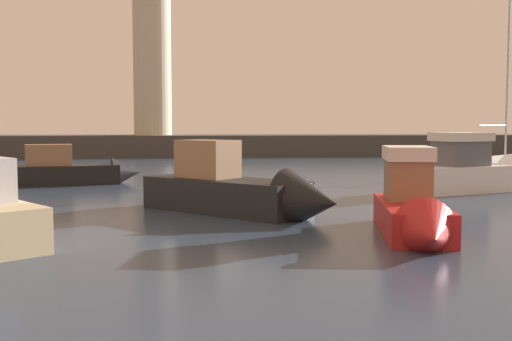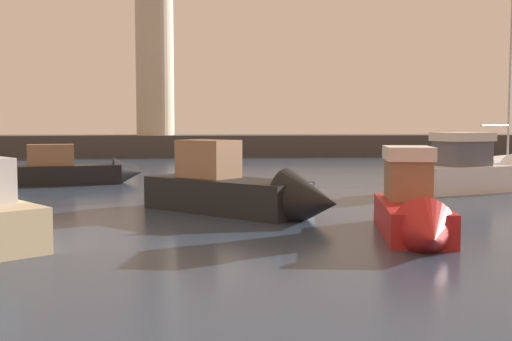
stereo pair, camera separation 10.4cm
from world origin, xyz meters
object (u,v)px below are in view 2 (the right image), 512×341
(motorboat_4, at_px, (79,171))
(motorboat_0, at_px, (415,210))
(motorboat_2, at_px, (486,172))
(sailboat_moored, at_px, (503,165))
(motorboat_3, at_px, (246,192))
(lighthouse, at_px, (154,42))

(motorboat_4, bearing_deg, motorboat_0, -52.87)
(motorboat_2, distance_m, sailboat_moored, 9.31)
(motorboat_2, distance_m, motorboat_4, 19.60)
(motorboat_2, bearing_deg, sailboat_moored, 58.97)
(sailboat_moored, bearing_deg, motorboat_4, -172.16)
(motorboat_0, height_order, motorboat_3, motorboat_3)
(lighthouse, relative_size, motorboat_3, 2.68)
(motorboat_2, bearing_deg, motorboat_3, -150.87)
(lighthouse, distance_m, motorboat_0, 45.25)
(motorboat_0, bearing_deg, lighthouse, 103.15)
(motorboat_3, bearing_deg, motorboat_2, 29.13)
(motorboat_2, bearing_deg, motorboat_4, 166.14)
(lighthouse, xyz_separation_m, motorboat_0, (10.04, -43.00, -9.89))
(motorboat_3, distance_m, motorboat_4, 13.43)
(motorboat_4, height_order, sailboat_moored, sailboat_moored)
(lighthouse, height_order, motorboat_4, lighthouse)
(motorboat_2, xyz_separation_m, motorboat_3, (-11.38, -6.34, -0.11))
(lighthouse, distance_m, motorboat_4, 29.16)
(motorboat_0, distance_m, sailboat_moored, 22.41)
(motorboat_3, distance_m, sailboat_moored, 21.61)
(lighthouse, distance_m, sailboat_moored, 34.12)
(motorboat_2, distance_m, motorboat_3, 13.03)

